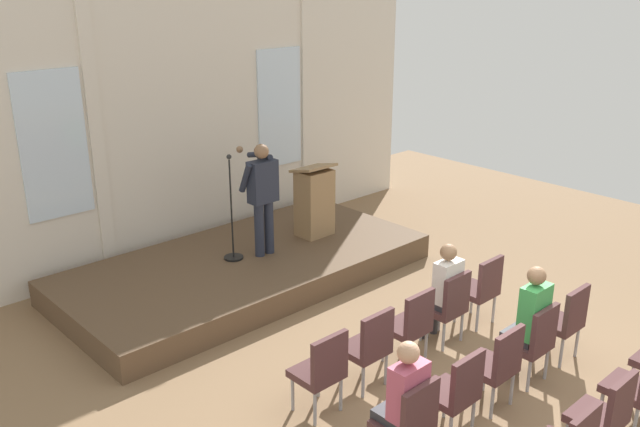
{
  "coord_description": "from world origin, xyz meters",
  "views": [
    {
      "loc": [
        -5.4,
        -3.09,
        4.28
      ],
      "look_at": [
        0.08,
        2.82,
        1.41
      ],
      "focal_mm": 38.09,
      "sensor_mm": 36.0,
      "label": 1
    }
  ],
  "objects": [
    {
      "name": "chair_r0_c4",
      "position": [
        1.38,
        1.21,
        0.53
      ],
      "size": [
        0.46,
        0.44,
        0.94
      ],
      "color": "#99999E",
      "rests_on": "ground"
    },
    {
      "name": "ground_plane",
      "position": [
        0.0,
        0.0,
        0.0
      ],
      "size": [
        15.46,
        15.46,
        0.0
      ],
      "primitive_type": "plane",
      "color": "#846647"
    },
    {
      "name": "chair_r2_c2",
      "position": [
        0.0,
        -1.06,
        0.53
      ],
      "size": [
        0.46,
        0.44,
        0.94
      ],
      "color": "#99999E",
      "rests_on": "ground"
    },
    {
      "name": "chair_r1_c0",
      "position": [
        -1.38,
        0.07,
        0.53
      ],
      "size": [
        0.46,
        0.44,
        0.94
      ],
      "color": "#99999E",
      "rests_on": "ground"
    },
    {
      "name": "rear_partition",
      "position": [
        0.02,
        5.94,
        2.24
      ],
      "size": [
        9.86,
        0.14,
        4.5
      ],
      "color": "silver",
      "rests_on": "ground"
    },
    {
      "name": "stage_platform",
      "position": [
        0.0,
        4.35,
        0.18
      ],
      "size": [
        5.31,
        2.59,
        0.37
      ],
      "primitive_type": "cube",
      "color": "brown",
      "rests_on": "ground"
    },
    {
      "name": "chair_r2_c3",
      "position": [
        0.69,
        -1.06,
        0.53
      ],
      "size": [
        0.46,
        0.44,
        0.94
      ],
      "color": "#99999E",
      "rests_on": "ground"
    },
    {
      "name": "chair_r0_c1",
      "position": [
        -0.69,
        1.21,
        0.53
      ],
      "size": [
        0.46,
        0.44,
        0.94
      ],
      "color": "#99999E",
      "rests_on": "ground"
    },
    {
      "name": "chair_r0_c3",
      "position": [
        0.69,
        1.21,
        0.53
      ],
      "size": [
        0.46,
        0.44,
        0.94
      ],
      "color": "#99999E",
      "rests_on": "ground"
    },
    {
      "name": "audience_r1_c3",
      "position": [
        0.69,
        0.15,
        0.76
      ],
      "size": [
        0.36,
        0.39,
        1.37
      ],
      "color": "#2D2D33",
      "rests_on": "ground"
    },
    {
      "name": "speaker",
      "position": [
        0.27,
        4.24,
        1.33
      ],
      "size": [
        0.51,
        0.69,
        1.66
      ],
      "color": "#232838",
      "rests_on": "stage_platform"
    },
    {
      "name": "chair_r1_c1",
      "position": [
        -0.69,
        0.07,
        0.53
      ],
      "size": [
        0.46,
        0.44,
        0.94
      ],
      "color": "#99999E",
      "rests_on": "ground"
    },
    {
      "name": "audience_r0_c3",
      "position": [
        0.69,
        1.3,
        0.72
      ],
      "size": [
        0.36,
        0.39,
        1.29
      ],
      "color": "#2D2D33",
      "rests_on": "ground"
    },
    {
      "name": "lectern",
      "position": [
        1.34,
        4.31,
        0.92
      ],
      "size": [
        0.6,
        0.48,
        1.16
      ],
      "color": "#93724C",
      "rests_on": "stage_platform"
    },
    {
      "name": "chair_r1_c2",
      "position": [
        0.0,
        0.07,
        0.53
      ],
      "size": [
        0.46,
        0.44,
        0.94
      ],
      "color": "#99999E",
      "rests_on": "ground"
    },
    {
      "name": "mic_stand",
      "position": [
        -0.16,
        4.4,
        0.7
      ],
      "size": [
        0.28,
        0.28,
        1.56
      ],
      "color": "black",
      "rests_on": "stage_platform"
    },
    {
      "name": "chair_r1_c3",
      "position": [
        0.69,
        0.07,
        0.53
      ],
      "size": [
        0.46,
        0.44,
        0.94
      ],
      "color": "#99999E",
      "rests_on": "ground"
    },
    {
      "name": "audience_r1_c0",
      "position": [
        -1.38,
        0.16,
        0.72
      ],
      "size": [
        0.36,
        0.39,
        1.3
      ],
      "color": "#2D2D33",
      "rests_on": "ground"
    },
    {
      "name": "chair_r0_c2",
      "position": [
        0.0,
        1.21,
        0.53
      ],
      "size": [
        0.46,
        0.44,
        0.94
      ],
      "color": "#99999E",
      "rests_on": "ground"
    },
    {
      "name": "chair_r0_c0",
      "position": [
        -1.38,
        1.21,
        0.53
      ],
      "size": [
        0.46,
        0.44,
        0.94
      ],
      "color": "#99999E",
      "rests_on": "ground"
    },
    {
      "name": "chair_r1_c4",
      "position": [
        1.38,
        0.07,
        0.53
      ],
      "size": [
        0.46,
        0.44,
        0.94
      ],
      "color": "#99999E",
      "rests_on": "ground"
    }
  ]
}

